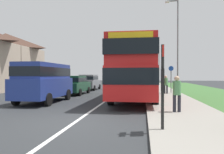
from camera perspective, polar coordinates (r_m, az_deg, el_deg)
The scene contains 13 objects.
ground_plane at distance 7.95m, azimuth -9.95°, elevation -11.89°, with size 120.00×120.00×0.00m, color #2D3033.
lane_marking_centre at distance 15.66m, azimuth -0.70°, elevation -5.72°, with size 0.14×60.00×0.01m, color silver.
pavement_near_side at distance 13.59m, azimuth 15.80°, elevation -6.45°, with size 3.20×68.00×0.12m, color gray.
double_decker_bus at distance 15.00m, azimuth 6.15°, elevation 2.19°, with size 2.80×11.01×3.70m.
parked_van_blue at distance 13.97m, azimuth -17.58°, elevation -0.66°, with size 2.11×4.94×2.42m.
parked_car_dark_green at distance 19.06m, azimuth -10.02°, elevation -1.90°, with size 1.95×4.45×1.64m.
parked_car_grey at distance 24.61m, azimuth -6.15°, elevation -1.23°, with size 2.01×4.55×1.74m.
pedestrian_at_stop at distance 9.60m, azimuth 16.95°, elevation -3.87°, with size 0.34×0.34×1.67m.
pedestrian_walking_away at distance 18.86m, azimuth 14.20°, elevation -1.71°, with size 0.34×0.34×1.67m.
bus_stop_sign at distance 6.41m, azimuth 13.37°, elevation -0.99°, with size 0.09×0.52×2.60m.
cycle_route_sign at distance 19.85m, azimuth 15.51°, elevation -0.30°, with size 0.44×0.08×2.52m.
street_lamp_mid at distance 19.62m, azimuth 16.89°, elevation 9.20°, with size 1.14×0.20×8.23m.
street_lamp_far at distance 38.46m, azimuth 12.30°, elevation 4.19°, with size 1.14×0.20×7.25m.
Camera 1 is at (2.43, -7.37, 1.71)m, focal length 34.20 mm.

